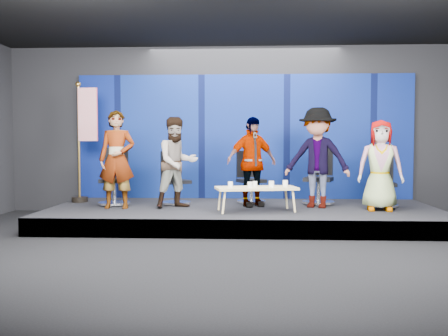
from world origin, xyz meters
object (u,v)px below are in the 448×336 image
(chair_d, at_px, (319,185))
(mug_c, at_px, (255,184))
(mug_e, at_px, (285,183))
(chair_c, at_px, (250,186))
(panelist_d, at_px, (317,158))
(coffee_table, at_px, (256,189))
(panelist_c, at_px, (252,162))
(mug_a, at_px, (230,184))
(chair_e, at_px, (383,190))
(chair_a, at_px, (115,186))
(chair_b, at_px, (175,187))
(panelist_e, at_px, (380,165))
(panelist_a, at_px, (117,159))
(panelist_b, at_px, (177,162))
(flag_stand, at_px, (84,139))
(mug_d, at_px, (271,184))
(mug_b, at_px, (250,185))

(chair_d, relative_size, mug_c, 12.17)
(mug_e, bearing_deg, chair_c, 121.77)
(chair_c, height_order, panelist_d, panelist_d)
(chair_d, bearing_deg, coffee_table, -120.68)
(panelist_c, relative_size, mug_a, 17.08)
(mug_a, height_order, mug_c, mug_a)
(panelist_d, bearing_deg, chair_e, 24.05)
(chair_a, bearing_deg, chair_e, -4.11)
(chair_c, bearing_deg, coffee_table, -109.43)
(chair_a, xyz_separation_m, coffee_table, (2.66, -0.76, 0.03))
(chair_b, bearing_deg, panelist_e, -42.24)
(panelist_a, bearing_deg, panelist_d, 1.11)
(panelist_b, distance_m, coffee_table, 1.54)
(chair_a, distance_m, panelist_b, 1.37)
(panelist_a, distance_m, coffee_table, 2.55)
(flag_stand, bearing_deg, panelist_c, -4.83)
(chair_e, distance_m, mug_d, 2.20)
(panelist_a, distance_m, panelist_c, 2.44)
(panelist_a, relative_size, chair_b, 1.73)
(chair_b, xyz_separation_m, mug_a, (1.10, -0.97, 0.14))
(chair_a, height_order, chair_c, chair_a)
(chair_c, distance_m, mug_a, 1.29)
(chair_a, height_order, mug_e, chair_a)
(panelist_a, height_order, coffee_table, panelist_a)
(chair_c, relative_size, mug_a, 10.55)
(chair_e, bearing_deg, mug_c, -156.88)
(mug_b, bearing_deg, mug_c, 67.69)
(mug_d, xyz_separation_m, flag_stand, (-3.62, 1.19, 0.78))
(chair_b, distance_m, chair_e, 3.87)
(chair_c, xyz_separation_m, mug_e, (0.61, -0.98, 0.14))
(panelist_e, bearing_deg, mug_c, -167.63)
(chair_a, xyz_separation_m, mug_a, (2.22, -0.83, 0.11))
(mug_d, bearing_deg, flag_stand, 161.86)
(panelist_b, bearing_deg, mug_d, -46.95)
(mug_a, relative_size, mug_b, 0.98)
(panelist_a, height_order, panelist_d, panelist_d)
(chair_c, bearing_deg, panelist_d, -50.12)
(panelist_d, xyz_separation_m, chair_e, (1.22, 0.13, -0.59))
(coffee_table, bearing_deg, chair_d, 41.40)
(mug_c, distance_m, mug_d, 0.30)
(chair_d, xyz_separation_m, mug_a, (-1.65, -1.15, 0.10))
(chair_a, xyz_separation_m, panelist_a, (0.17, -0.47, 0.52))
(coffee_table, relative_size, mug_a, 15.10)
(chair_a, relative_size, panelist_a, 0.62)
(panelist_c, height_order, flag_stand, flag_stand)
(chair_e, relative_size, mug_e, 9.20)
(chair_b, height_order, chair_e, chair_b)
(chair_c, bearing_deg, mug_c, -110.28)
(chair_a, relative_size, mug_a, 11.21)
(mug_e, bearing_deg, mug_c, -169.16)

